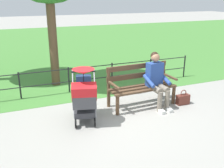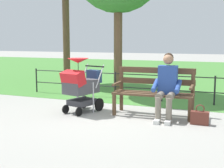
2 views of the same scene
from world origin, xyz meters
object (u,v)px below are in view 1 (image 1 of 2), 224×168
object	(u,v)px
person_on_bench	(157,78)
handbag	(183,99)
stroller	(84,95)
park_bench	(140,83)

from	to	relation	value
person_on_bench	handbag	size ratio (longest dim) A/B	3.45
person_on_bench	stroller	world-z (taller)	person_on_bench
person_on_bench	park_bench	bearing A→B (deg)	-36.40
person_on_bench	stroller	size ratio (longest dim) A/B	1.11
person_on_bench	stroller	bearing A→B (deg)	4.59
stroller	park_bench	bearing A→B (deg)	-166.11
stroller	handbag	bearing A→B (deg)	179.09
handbag	park_bench	bearing A→B (deg)	-22.98
park_bench	handbag	xyz separation A→B (m)	(-0.95, 0.40, -0.40)
park_bench	stroller	xyz separation A→B (m)	(1.48, 0.37, 0.07)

